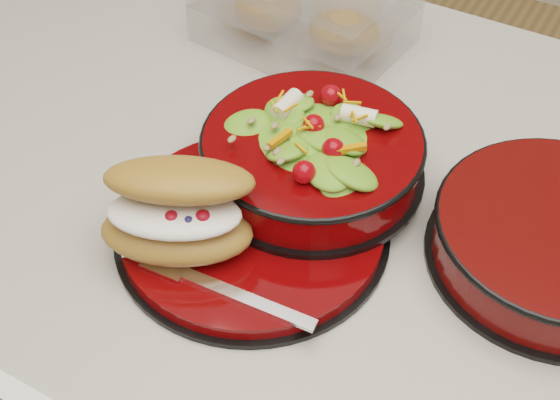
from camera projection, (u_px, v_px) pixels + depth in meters
The scene contains 7 objects.
island_counter at pixel (310, 391), 1.15m from camera, with size 1.24×0.74×0.90m.
dinner_plate at pixel (252, 228), 0.76m from camera, with size 0.27×0.27×0.02m.
salad_bowl at pixel (312, 148), 0.77m from camera, with size 0.23×0.23×0.10m.
croissant at pixel (179, 211), 0.71m from camera, with size 0.16×0.14×0.09m.
fork at pixel (221, 288), 0.69m from camera, with size 0.17×0.03×0.00m.
pastry_box at pixel (305, 9), 0.97m from camera, with size 0.26×0.20×0.09m.
extra_bowl at pixel (558, 239), 0.72m from camera, with size 0.24×0.24×0.05m.
Camera 1 is at (0.25, -0.54, 1.47)m, focal length 50.00 mm.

